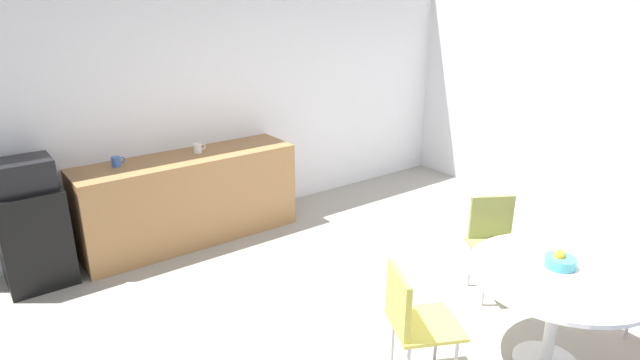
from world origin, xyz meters
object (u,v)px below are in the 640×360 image
microwave (21,175)px  fruit_bowl (560,260)px  chair_yellow (411,315)px  round_table (558,288)px  mug_green (116,162)px  mini_fridge (34,236)px  mug_white (198,148)px  chair_olive (494,234)px

microwave → fruit_bowl: bearing=-51.0°
fruit_bowl → chair_yellow: bearing=157.5°
round_table → chair_yellow: size_ratio=1.42×
chair_yellow → round_table: bearing=-26.3°
mug_green → mini_fridge: bearing=-173.9°
mug_green → mug_white: bearing=-2.4°
chair_yellow → mug_green: (-0.90, 2.97, 0.43)m
chair_yellow → mug_white: (-0.09, 2.94, 0.43)m
microwave → mug_white: microwave is taller
microwave → mug_white: 1.60m
round_table → microwave: bearing=128.0°
chair_yellow → chair_olive: bearing=16.5°
mini_fridge → microwave: bearing=0.0°
chair_yellow → mini_fridge: bearing=120.4°
mini_fridge → fruit_bowl: 4.24m
round_table → mug_white: mug_white is taller
chair_yellow → microwave: bearing=120.4°
round_table → chair_yellow: 1.01m
mug_white → mug_green: same height
round_table → fruit_bowl: size_ratio=5.89×
mini_fridge → chair_yellow: mini_fridge is taller
mini_fridge → chair_olive: (3.11, -2.46, 0.09)m
microwave → fruit_bowl: (2.66, -3.28, -0.23)m
chair_olive → mini_fridge: bearing=141.6°
mini_fridge → round_table: size_ratio=0.74×
mug_white → mug_green: 0.80m
mini_fridge → chair_yellow: size_ratio=1.05×
mug_white → chair_olive: bearing=-59.0°
round_table → chair_olive: size_ratio=1.42×
chair_yellow → mug_green: bearing=106.8°
microwave → mug_green: (0.80, 0.09, -0.06)m
round_table → fruit_bowl: (0.06, 0.05, 0.17)m
fruit_bowl → mug_white: (-1.06, 3.34, 0.17)m
mini_fridge → round_table: bearing=-52.0°
mug_white → microwave: bearing=-178.1°
fruit_bowl → mug_white: mug_white is taller
microwave → chair_yellow: 3.38m
mini_fridge → chair_olive: bearing=-38.4°
round_table → mug_green: mug_green is taller
mini_fridge → chair_olive: 3.97m
mini_fridge → chair_yellow: 3.35m
round_table → chair_olive: chair_olive is taller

